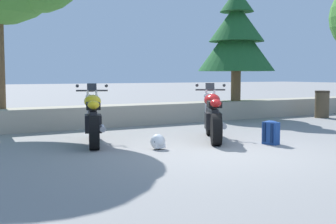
{
  "coord_description": "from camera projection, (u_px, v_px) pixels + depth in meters",
  "views": [
    {
      "loc": [
        -4.65,
        -6.03,
        1.36
      ],
      "look_at": [
        -0.56,
        1.2,
        0.65
      ],
      "focal_mm": 46.55,
      "sensor_mm": 36.0,
      "label": 1
    }
  ],
  "objects": [
    {
      "name": "stone_wall",
      "position": [
        121.0,
        115.0,
        11.76
      ],
      "size": [
        36.0,
        0.8,
        0.55
      ],
      "primitive_type": "cube",
      "color": "#A89E89",
      "rests_on": "ground"
    },
    {
      "name": "motorcycle_yellow_near_left",
      "position": [
        93.0,
        119.0,
        8.61
      ],
      "size": [
        0.93,
        2.01,
        1.18
      ],
      "color": "black",
      "rests_on": "ground"
    },
    {
      "name": "ground_plane",
      "position": [
        230.0,
        153.0,
        7.62
      ],
      "size": [
        120.0,
        120.0,
        0.0
      ],
      "primitive_type": "plane",
      "color": "gray"
    },
    {
      "name": "motorcycle_red_centre",
      "position": [
        213.0,
        117.0,
        9.1
      ],
      "size": [
        1.21,
        1.86,
        1.18
      ],
      "color": "black",
      "rests_on": "ground"
    },
    {
      "name": "trash_bin",
      "position": [
        322.0,
        104.0,
        13.83
      ],
      "size": [
        0.46,
        0.46,
        0.86
      ],
      "color": "brown",
      "rests_on": "ground"
    },
    {
      "name": "rider_helmet",
      "position": [
        158.0,
        142.0,
        7.97
      ],
      "size": [
        0.28,
        0.28,
        0.28
      ],
      "color": "silver",
      "rests_on": "ground"
    },
    {
      "name": "pine_tree_mid_left",
      "position": [
        236.0,
        36.0,
        13.5
      ],
      "size": [
        2.38,
        2.38,
        3.48
      ],
      "color": "brown",
      "rests_on": "stone_wall"
    },
    {
      "name": "rider_backpack",
      "position": [
        271.0,
        132.0,
        8.52
      ],
      "size": [
        0.31,
        0.34,
        0.47
      ],
      "color": "navy",
      "rests_on": "ground"
    }
  ]
}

